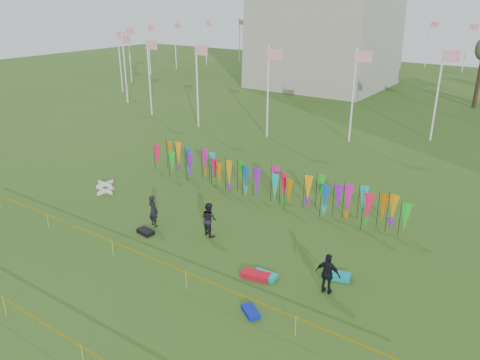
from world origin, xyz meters
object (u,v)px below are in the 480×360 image
Objects in this scene: kite_bag_turquoise at (265,275)px; kite_bag_teal at (337,276)px; person_left at (153,211)px; kite_bag_black at (146,232)px; kite_bag_blue at (251,312)px; person_mid at (209,219)px; box_kite at (105,188)px; kite_bag_red at (256,275)px; person_right at (328,274)px.

kite_bag_teal is at bearing 33.59° from kite_bag_turquoise.
person_left is 1.95× the size of kite_bag_black.
kite_bag_blue is 1.00× the size of kite_bag_black.
person_mid reaches higher than kite_bag_turquoise.
box_kite is at bearing 169.89° from kite_bag_turquoise.
kite_bag_turquoise is 0.84× the size of kite_bag_red.
person_right reaches higher than kite_bag_turquoise.
person_left is 3.31m from person_mid.
kite_bag_blue is (8.70, -3.41, -0.82)m from person_left.
kite_bag_teal is (3.05, 2.04, -0.00)m from kite_bag_red.
kite_bag_turquoise is (13.67, -2.44, -0.27)m from box_kite.
person_left reaches higher than kite_bag_red.
person_left reaches higher than kite_bag_black.
person_mid is at bearing -155.41° from person_left.
person_mid is at bearing 141.85° from kite_bag_blue.
kite_bag_blue is (14.59, -4.99, -0.28)m from box_kite.
box_kite is 0.41× the size of person_mid.
person_right is 2.01× the size of kite_bag_blue.
kite_bag_turquoise is at bearing 35.13° from kite_bag_red.
person_left reaches higher than kite_bag_turquoise.
person_right is at bearing 58.21° from kite_bag_blue.
box_kite reaches higher than kite_bag_blue.
kite_bag_blue is at bearing -70.17° from kite_bag_turquoise.
kite_bag_red reaches higher than kite_bag_teal.
box_kite is 13.89m from kite_bag_turquoise.
person_left is at bearing -14.96° from box_kite.
person_mid is 5.00m from kite_bag_turquoise.
kite_bag_teal is (16.39, -0.63, -0.26)m from box_kite.
kite_bag_teal reaches higher than kite_bag_blue.
box_kite is 0.62× the size of kite_bag_teal.
kite_bag_turquoise is (-2.82, -0.51, -0.83)m from person_right.
person_mid is 1.52× the size of kite_bag_teal.
person_mid is 7.36m from kite_bag_teal.
kite_bag_red is at bearing 118.42° from kite_bag_blue.
kite_bag_turquoise is 3.26m from kite_bag_teal.
person_left is 1.27m from kite_bag_black.
person_right is 1.45× the size of kite_bag_red.
kite_bag_turquoise is at bearing 5.86° from person_right.
kite_bag_blue is 0.76× the size of kite_bag_teal.
person_right is at bearing 3.26° from kite_bag_black.
person_left is (5.89, -1.57, 0.54)m from box_kite.
person_left reaches higher than kite_bag_teal.
kite_bag_red is at bearing 8.89° from person_right.
kite_bag_teal is at bearing -162.34° from person_mid.
person_right is 2.98m from kite_bag_turquoise.
person_right is 10.37m from kite_bag_black.
kite_bag_black is (6.17, -2.51, -0.27)m from box_kite.
kite_bag_turquoise is at bearing -146.41° from kite_bag_teal.
person_right is (16.49, -1.92, 0.56)m from box_kite.
kite_bag_teal is (10.50, 0.94, -0.80)m from person_left.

